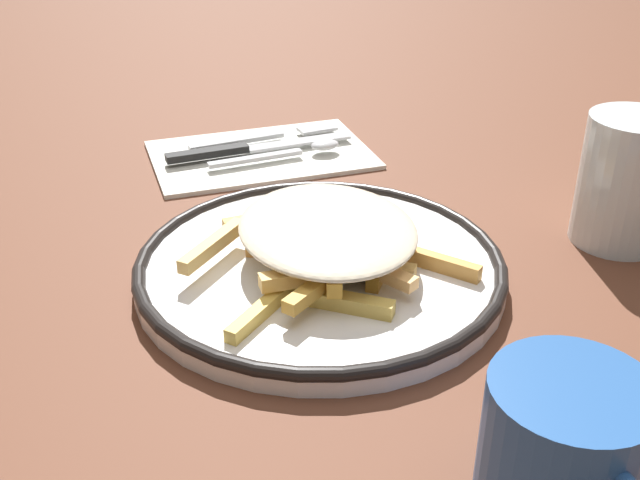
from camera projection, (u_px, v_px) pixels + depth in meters
ground_plane at (320, 279)px, 0.62m from camera, size 2.60×2.60×0.00m
plate at (320, 267)px, 0.62m from camera, size 0.30×0.30×0.02m
fries_heap at (327, 236)px, 0.60m from camera, size 0.20×0.23×0.04m
napkin at (261, 153)px, 0.85m from camera, size 0.16×0.24×0.01m
fork at (265, 137)px, 0.87m from camera, size 0.04×0.18×0.01m
knife at (244, 149)px, 0.84m from camera, size 0.03×0.21×0.01m
spoon at (297, 150)px, 0.83m from camera, size 0.03×0.15×0.01m
water_glass at (626, 181)px, 0.65m from camera, size 0.08×0.08×0.11m
coffee_mug at (564, 453)px, 0.39m from camera, size 0.11×0.09×0.09m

